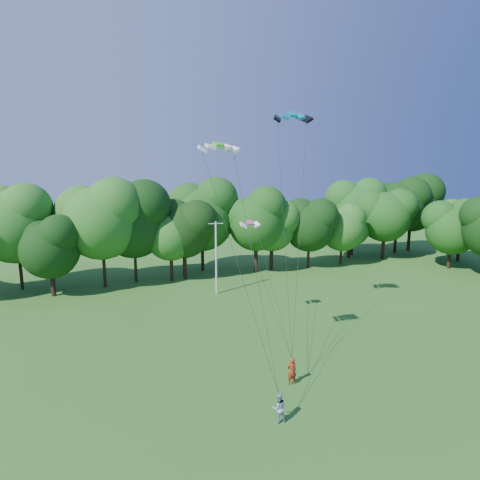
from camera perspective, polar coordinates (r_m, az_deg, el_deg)
name	(u,v)px	position (r m, az deg, el deg)	size (l,w,h in m)	color
utility_pole	(216,257)	(42.22, -3.66, -2.63)	(1.65, 0.32, 8.29)	beige
kite_flyer_left	(292,371)	(25.65, 7.87, -19.16)	(0.66, 0.44, 1.81)	#9D2C14
kite_flyer_right	(279,407)	(22.35, 5.91, -24.04)	(0.83, 0.64, 1.70)	#8D9FC4
kite_teal	(292,114)	(32.04, 7.94, 18.46)	(3.26, 2.14, 0.66)	#046C8C
kite_green	(218,144)	(23.22, -3.36, 14.35)	(2.51, 1.25, 0.41)	#3EC51D
kite_pink	(250,223)	(32.04, 1.48, 2.67)	(1.75, 0.93, 0.36)	#D13A82
tree_back_center	(184,225)	(48.52, -8.56, 2.26)	(7.79, 7.79, 11.33)	black
tree_back_east	(354,206)	(65.77, 16.93, 4.95)	(9.16, 9.16, 13.32)	black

